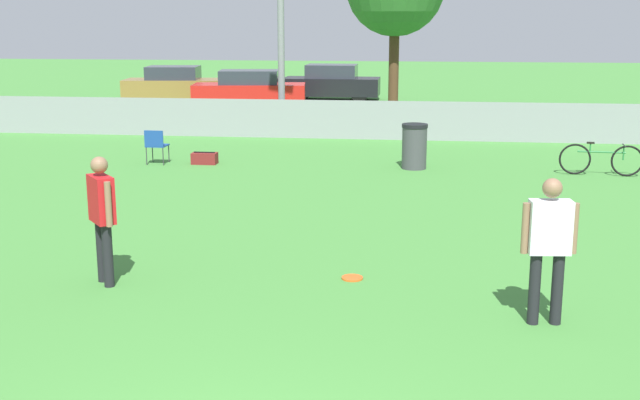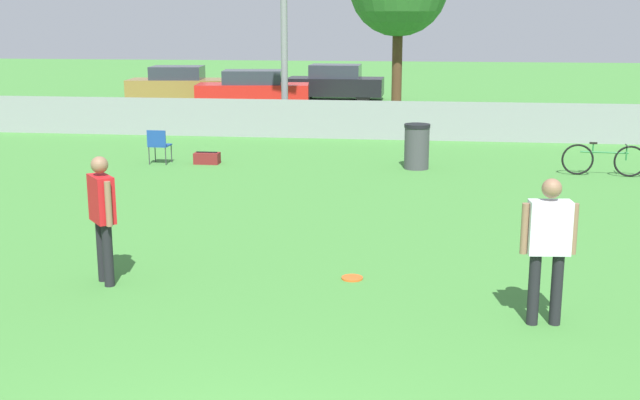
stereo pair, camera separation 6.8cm
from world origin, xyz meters
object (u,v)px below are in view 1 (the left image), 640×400
(player_receiver_white, at_px, (549,240))
(gear_bag_sideline, at_px, (205,158))
(folding_chair_sideline, at_px, (156,144))
(parked_car_tan, at_px, (174,84))
(frisbee_disc, at_px, (352,278))
(parked_car_red, at_px, (249,89))
(trash_bin, at_px, (414,146))
(bicycle_sideline, at_px, (601,159))
(parked_car_dark, at_px, (332,83))
(player_defender_red, at_px, (102,210))

(player_receiver_white, distance_m, gear_bag_sideline, 11.47)
(folding_chair_sideline, xyz_separation_m, parked_car_tan, (-4.03, 14.40, 0.20))
(frisbee_disc, relative_size, parked_car_red, 0.06)
(folding_chair_sideline, xyz_separation_m, trash_bin, (6.04, 0.18, 0.03))
(bicycle_sideline, xyz_separation_m, gear_bag_sideline, (-8.99, 0.31, -0.22))
(gear_bag_sideline, xyz_separation_m, parked_car_red, (-1.51, 12.19, 0.55))
(player_receiver_white, height_order, parked_car_red, player_receiver_white)
(player_receiver_white, xyz_separation_m, gear_bag_sideline, (-6.48, 9.42, -0.85))
(bicycle_sideline, relative_size, gear_bag_sideline, 3.01)
(folding_chair_sideline, relative_size, parked_car_dark, 0.20)
(folding_chair_sideline, xyz_separation_m, bicycle_sideline, (10.10, -0.14, -0.13))
(parked_car_tan, bearing_deg, bicycle_sideline, -52.24)
(folding_chair_sideline, xyz_separation_m, gear_bag_sideline, (1.11, 0.17, -0.35))
(parked_car_tan, height_order, parked_car_red, parked_car_tan)
(bicycle_sideline, distance_m, parked_car_tan, 20.28)
(frisbee_disc, xyz_separation_m, bicycle_sideline, (4.79, 7.80, 0.34))
(player_defender_red, xyz_separation_m, frisbee_disc, (3.16, 0.59, -0.97))
(frisbee_disc, distance_m, parked_car_dark, 23.64)
(player_defender_red, relative_size, trash_bin, 1.63)
(trash_bin, height_order, gear_bag_sideline, trash_bin)
(gear_bag_sideline, xyz_separation_m, parked_car_tan, (-5.15, 14.24, 0.55))
(player_defender_red, relative_size, parked_car_dark, 0.42)
(frisbee_disc, distance_m, trash_bin, 8.16)
(trash_bin, bearing_deg, parked_car_tan, 125.30)
(player_receiver_white, xyz_separation_m, folding_chair_sideline, (-7.60, 9.25, -0.50))
(player_receiver_white, bearing_deg, frisbee_disc, 143.94)
(folding_chair_sideline, distance_m, parked_car_tan, 14.96)
(player_receiver_white, bearing_deg, parked_car_dark, 95.63)
(folding_chair_sideline, relative_size, gear_bag_sideline, 1.39)
(player_receiver_white, relative_size, frisbee_disc, 5.85)
(player_defender_red, height_order, bicycle_sideline, player_defender_red)
(gear_bag_sideline, xyz_separation_m, parked_car_dark, (1.33, 15.35, 0.58))
(folding_chair_sideline, bearing_deg, parked_car_red, -86.72)
(player_defender_red, height_order, folding_chair_sideline, player_defender_red)
(folding_chair_sideline, bearing_deg, trash_bin, -176.84)
(bicycle_sideline, xyz_separation_m, parked_car_tan, (-14.13, 14.54, 0.33))
(parked_car_dark, bearing_deg, player_receiver_white, -77.82)
(player_defender_red, relative_size, parked_car_tan, 0.40)
(player_receiver_white, height_order, folding_chair_sideline, player_receiver_white)
(frisbee_disc, relative_size, parked_car_tan, 0.07)
(player_receiver_white, bearing_deg, folding_chair_sideline, 123.26)
(player_defender_red, distance_m, parked_car_tan, 23.75)
(bicycle_sideline, bearing_deg, folding_chair_sideline, -175.89)
(player_receiver_white, height_order, trash_bin, player_receiver_white)
(frisbee_disc, distance_m, bicycle_sideline, 9.16)
(player_defender_red, height_order, parked_car_dark, player_defender_red)
(gear_bag_sideline, distance_m, parked_car_tan, 15.15)
(bicycle_sideline, distance_m, parked_car_dark, 17.43)
(bicycle_sideline, distance_m, gear_bag_sideline, 9.00)
(parked_car_red, height_order, parked_car_dark, parked_car_dark)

